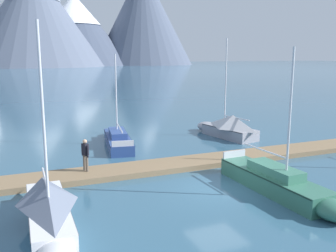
{
  "coord_description": "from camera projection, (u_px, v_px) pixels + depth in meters",
  "views": [
    {
      "loc": [
        -8.67,
        -14.38,
        6.23
      ],
      "look_at": [
        0.0,
        6.0,
        2.0
      ],
      "focal_mm": 39.48,
      "sensor_mm": 36.0,
      "label": 1
    }
  ],
  "objects": [
    {
      "name": "mountain_shoulder_ridge",
      "position": [
        34.0,
        13.0,
        212.6
      ],
      "size": [
        79.63,
        79.63,
        58.79
      ],
      "color": "slate",
      "rests_on": "ground"
    },
    {
      "name": "ground_plane",
      "position": [
        217.0,
        189.0,
        17.5
      ],
      "size": [
        700.0,
        700.0,
        0.0
      ],
      "primitive_type": "plane",
      "color": "#335B75"
    },
    {
      "name": "sailboat_mid_dock_port",
      "position": [
        117.0,
        138.0,
        26.2
      ],
      "size": [
        2.6,
        7.38,
        6.34
      ],
      "color": "navy",
      "rests_on": "ground"
    },
    {
      "name": "sailboat_second_berth",
      "position": [
        49.0,
        211.0,
        13.31
      ],
      "size": [
        1.7,
        6.9,
        7.39
      ],
      "color": "silver",
      "rests_on": "ground"
    },
    {
      "name": "sailboat_far_berth",
      "position": [
        228.0,
        126.0,
        28.66
      ],
      "size": [
        2.71,
        6.2,
        7.53
      ],
      "color": "#93939E",
      "rests_on": "ground"
    },
    {
      "name": "sailboat_mid_dock_starboard",
      "position": [
        279.0,
        183.0,
        16.76
      ],
      "size": [
        1.73,
        7.44,
        6.6
      ],
      "color": "#336B56",
      "rests_on": "ground"
    },
    {
      "name": "mountain_rear_spur",
      "position": [
        143.0,
        15.0,
        256.1
      ],
      "size": [
        68.93,
        68.93,
        66.3
      ],
      "color": "#4C566B",
      "rests_on": "ground"
    },
    {
      "name": "dock",
      "position": [
        182.0,
        164.0,
        21.08
      ],
      "size": [
        28.57,
        2.61,
        0.3
      ],
      "color": "#846B4C",
      "rests_on": "ground"
    },
    {
      "name": "person_on_dock",
      "position": [
        85.0,
        153.0,
        19.13
      ],
      "size": [
        0.34,
        0.56,
        1.69
      ],
      "color": "brown",
      "rests_on": "dock"
    },
    {
      "name": "mountain_east_summit",
      "position": [
        75.0,
        28.0,
        243.05
      ],
      "size": [
        76.38,
        76.38,
        45.69
      ],
      "color": "#424C60",
      "rests_on": "ground"
    }
  ]
}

